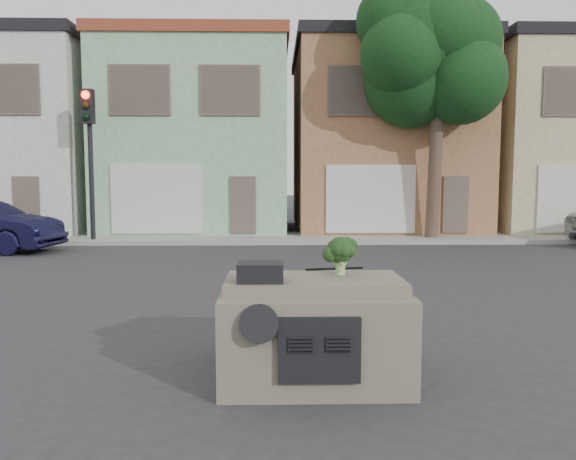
{
  "coord_description": "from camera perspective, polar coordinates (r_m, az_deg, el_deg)",
  "views": [
    {
      "loc": [
        -0.43,
        -9.19,
        2.21
      ],
      "look_at": [
        -0.2,
        0.5,
        1.3
      ],
      "focal_mm": 35.0,
      "sensor_mm": 36.0,
      "label": 1
    }
  ],
  "objects": [
    {
      "name": "car_dashboard",
      "position": [
        6.42,
        2.54,
        -9.54
      ],
      "size": [
        2.0,
        1.8,
        1.12
      ],
      "primitive_type": "cube",
      "color": "#6D6655",
      "rests_on": "ground"
    },
    {
      "name": "tree_near",
      "position": [
        19.85,
        14.8,
        11.09
      ],
      "size": [
        4.4,
        4.0,
        8.5
      ],
      "primitive_type": "cube",
      "color": "#123414",
      "rests_on": "ground"
    },
    {
      "name": "ground_plane",
      "position": [
        9.46,
        1.28,
        -8.15
      ],
      "size": [
        120.0,
        120.0,
        0.0
      ],
      "primitive_type": "plane",
      "color": "#303033",
      "rests_on": "ground"
    },
    {
      "name": "sidewalk",
      "position": [
        19.81,
        -0.11,
        -0.82
      ],
      "size": [
        40.0,
        3.0,
        0.15
      ],
      "primitive_type": "cube",
      "color": "gray",
      "rests_on": "ground"
    },
    {
      "name": "traffic_signal",
      "position": [
        19.65,
        -19.47,
        6.06
      ],
      "size": [
        0.4,
        0.4,
        5.1
      ],
      "primitive_type": "cube",
      "color": "black",
      "rests_on": "ground"
    },
    {
      "name": "townhouse_beige",
      "position": [
        26.57,
        25.61,
        8.23
      ],
      "size": [
        7.2,
        8.2,
        7.55
      ],
      "primitive_type": "cube",
      "color": "#BFB286",
      "rests_on": "ground"
    },
    {
      "name": "townhouse_mint",
      "position": [
        23.94,
        -8.84,
        9.06
      ],
      "size": [
        7.2,
        8.2,
        7.55
      ],
      "primitive_type": "cube",
      "color": "#8EBC90",
      "rests_on": "ground"
    },
    {
      "name": "broccoli",
      "position": [
        6.34,
        5.35,
        -2.57
      ],
      "size": [
        0.49,
        0.49,
        0.44
      ],
      "primitive_type": "cube",
      "rotation": [
        0.0,
        0.0,
        2.61
      ],
      "color": "black",
      "rests_on": "car_dashboard"
    },
    {
      "name": "townhouse_tan",
      "position": [
        24.15,
        9.33,
        9.02
      ],
      "size": [
        7.2,
        8.2,
        7.55
      ],
      "primitive_type": "cube",
      "color": "#996845",
      "rests_on": "ground"
    },
    {
      "name": "wiper_arm",
      "position": [
        6.69,
        4.74,
        -3.94
      ],
      "size": [
        0.69,
        0.15,
        0.02
      ],
      "primitive_type": "cube",
      "rotation": [
        0.0,
        0.0,
        0.17
      ],
      "color": "black",
      "rests_on": "car_dashboard"
    },
    {
      "name": "townhouse_white",
      "position": [
        25.99,
        -25.65,
        8.3
      ],
      "size": [
        7.2,
        8.2,
        7.55
      ],
      "primitive_type": "cube",
      "color": "beige",
      "rests_on": "ground"
    },
    {
      "name": "instrument_hump",
      "position": [
        5.92,
        -2.82,
        -4.27
      ],
      "size": [
        0.48,
        0.38,
        0.2
      ],
      "primitive_type": "cube",
      "color": "black",
      "rests_on": "car_dashboard"
    }
  ]
}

